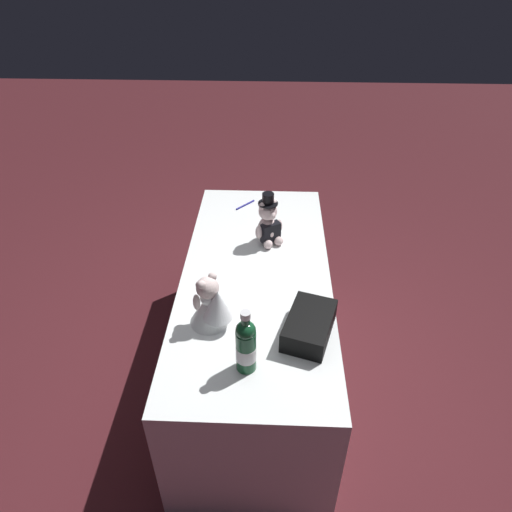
{
  "coord_description": "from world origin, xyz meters",
  "views": [
    {
      "loc": [
        1.77,
        0.07,
        2.13
      ],
      "look_at": [
        0.0,
        0.0,
        0.83
      ],
      "focal_mm": 32.03,
      "sensor_mm": 36.0,
      "label": 1
    }
  ],
  "objects": [
    {
      "name": "signing_pen",
      "position": [
        -0.66,
        -0.09,
        0.73
      ],
      "size": [
        0.12,
        0.11,
        0.01
      ],
      "color": "navy",
      "rests_on": "reception_table"
    },
    {
      "name": "ground_plane",
      "position": [
        0.0,
        0.0,
        0.0
      ],
      "size": [
        12.0,
        12.0,
        0.0
      ],
      "primitive_type": "plane",
      "color": "#47191E"
    },
    {
      "name": "champagne_bottle",
      "position": [
        0.6,
        -0.01,
        0.85
      ],
      "size": [
        0.08,
        0.08,
        0.29
      ],
      "color": "#154828",
      "rests_on": "reception_table"
    },
    {
      "name": "teddy_bear_bride",
      "position": [
        0.36,
        -0.17,
        0.84
      ],
      "size": [
        0.21,
        0.22,
        0.25
      ],
      "color": "white",
      "rests_on": "reception_table"
    },
    {
      "name": "gift_case_black",
      "position": [
        0.41,
        0.24,
        0.78
      ],
      "size": [
        0.32,
        0.25,
        0.1
      ],
      "color": "black",
      "rests_on": "reception_table"
    },
    {
      "name": "teddy_bear_groom",
      "position": [
        -0.27,
        0.06,
        0.84
      ],
      "size": [
        0.15,
        0.15,
        0.29
      ],
      "color": "silver",
      "rests_on": "reception_table"
    },
    {
      "name": "reception_table",
      "position": [
        0.0,
        0.0,
        0.36
      ],
      "size": [
        1.69,
        0.73,
        0.73
      ],
      "primitive_type": "cube",
      "color": "white",
      "rests_on": "ground_plane"
    }
  ]
}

